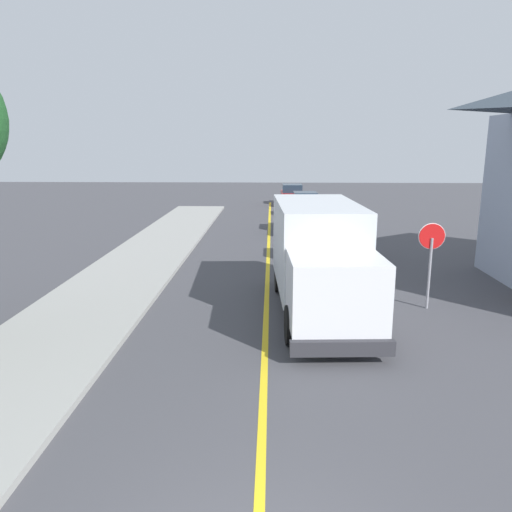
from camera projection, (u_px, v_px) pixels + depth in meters
centre_line_yellow at (266, 308)px, 15.16m from camera, size 0.16×56.00×0.01m
box_truck at (320, 254)px, 14.65m from camera, size 2.76×7.29×3.20m
parked_car_near at (318, 243)px, 21.14m from camera, size 1.83×4.41×1.67m
parked_car_mid at (300, 218)px, 28.27m from camera, size 1.83×4.41×1.67m
parked_car_far at (305, 205)px, 34.19m from camera, size 1.93×4.45×1.67m
parked_car_furthest at (292, 195)px, 40.64m from camera, size 1.83×4.41×1.67m
stop_sign at (431, 249)px, 14.81m from camera, size 0.80×0.10×2.65m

